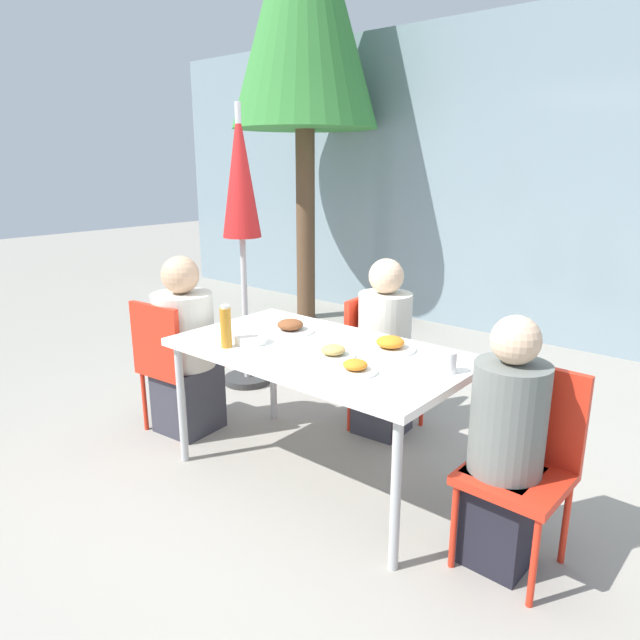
# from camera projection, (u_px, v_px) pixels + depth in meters

# --- Properties ---
(ground_plane) EXTENTS (24.00, 24.00, 0.00)m
(ground_plane) POSITION_uv_depth(u_px,v_px,m) (320.00, 476.00, 3.14)
(ground_plane) COLOR gray
(building_facade) EXTENTS (10.00, 0.20, 3.00)m
(building_facade) POSITION_uv_depth(u_px,v_px,m) (553.00, 182.00, 5.18)
(building_facade) COLOR gray
(building_facade) RESTS_ON ground
(dining_table) EXTENTS (1.54, 0.86, 0.74)m
(dining_table) POSITION_uv_depth(u_px,v_px,m) (320.00, 358.00, 2.95)
(dining_table) COLOR white
(dining_table) RESTS_ON ground
(chair_left) EXTENTS (0.43, 0.43, 0.85)m
(chair_left) POSITION_uv_depth(u_px,v_px,m) (170.00, 358.00, 3.53)
(chair_left) COLOR red
(chair_left) RESTS_ON ground
(person_left) EXTENTS (0.37, 0.37, 1.13)m
(person_left) POSITION_uv_depth(u_px,v_px,m) (185.00, 352.00, 3.56)
(person_left) COLOR #383842
(person_left) RESTS_ON ground
(chair_right) EXTENTS (0.41, 0.41, 0.85)m
(chair_right) POSITION_uv_depth(u_px,v_px,m) (525.00, 453.00, 2.37)
(chair_right) COLOR red
(chair_right) RESTS_ON ground
(person_right) EXTENTS (0.30, 0.30, 1.10)m
(person_right) POSITION_uv_depth(u_px,v_px,m) (505.00, 451.00, 2.34)
(person_right) COLOR black
(person_right) RESTS_ON ground
(chair_far) EXTENTS (0.43, 0.43, 0.85)m
(chair_far) POSITION_uv_depth(u_px,v_px,m) (377.00, 353.00, 3.62)
(chair_far) COLOR red
(chair_far) RESTS_ON ground
(person_far) EXTENTS (0.33, 0.33, 1.12)m
(person_far) POSITION_uv_depth(u_px,v_px,m) (384.00, 353.00, 3.53)
(person_far) COLOR #383842
(person_far) RESTS_ON ground
(closed_umbrella) EXTENTS (0.36, 0.36, 2.07)m
(closed_umbrella) POSITION_uv_depth(u_px,v_px,m) (241.00, 193.00, 4.09)
(closed_umbrella) COLOR #333333
(closed_umbrella) RESTS_ON ground
(plate_0) EXTENTS (0.27, 0.27, 0.07)m
(plate_0) POSITION_uv_depth(u_px,v_px,m) (290.00, 327.00, 3.21)
(plate_0) COLOR white
(plate_0) RESTS_ON dining_table
(plate_1) EXTENTS (0.22, 0.22, 0.06)m
(plate_1) POSITION_uv_depth(u_px,v_px,m) (333.00, 353.00, 2.80)
(plate_1) COLOR white
(plate_1) RESTS_ON dining_table
(plate_2) EXTENTS (0.26, 0.26, 0.07)m
(plate_2) POSITION_uv_depth(u_px,v_px,m) (390.00, 345.00, 2.90)
(plate_2) COLOR white
(plate_2) RESTS_ON dining_table
(plate_3) EXTENTS (0.21, 0.21, 0.06)m
(plate_3) POSITION_uv_depth(u_px,v_px,m) (355.00, 368.00, 2.59)
(plate_3) COLOR white
(plate_3) RESTS_ON dining_table
(bottle) EXTENTS (0.06, 0.06, 0.23)m
(bottle) POSITION_uv_depth(u_px,v_px,m) (226.00, 327.00, 2.92)
(bottle) COLOR #B7751E
(bottle) RESTS_ON dining_table
(drinking_cup) EXTENTS (0.08, 0.08, 0.10)m
(drinking_cup) POSITION_uv_depth(u_px,v_px,m) (448.00, 362.00, 2.58)
(drinking_cup) COLOR white
(drinking_cup) RESTS_ON dining_table
(salad_bowl) EXTENTS (0.18, 0.18, 0.05)m
(salad_bowl) POSITION_uv_depth(u_px,v_px,m) (251.00, 339.00, 3.02)
(salad_bowl) COLOR white
(salad_bowl) RESTS_ON dining_table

